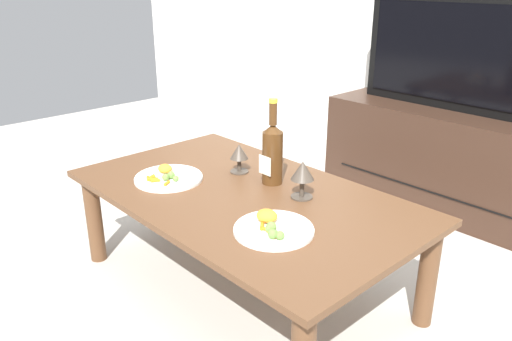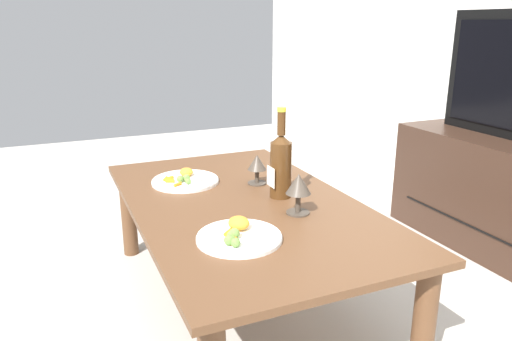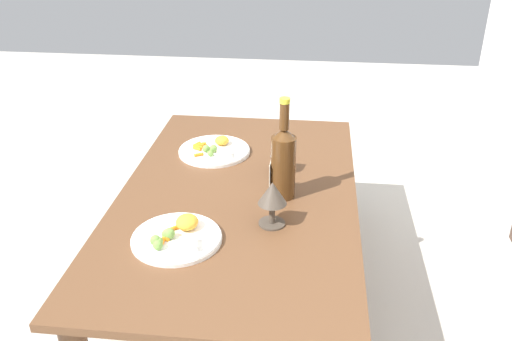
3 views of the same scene
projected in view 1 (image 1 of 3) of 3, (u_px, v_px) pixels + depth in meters
name	position (u px, v px, depth m)	size (l,w,h in m)	color
ground_plane	(244.00, 287.00, 2.11)	(6.40, 6.40, 0.00)	#B7B2A8
dining_table	(243.00, 207.00, 1.98)	(1.38, 0.80, 0.43)	brown
tv_stand	(444.00, 158.00, 2.78)	(1.28, 0.48, 0.55)	#382319
tv_screen	(459.00, 53.00, 2.57)	(1.04, 0.05, 0.59)	black
wine_bottle	(272.00, 151.00, 2.00)	(0.08, 0.08, 0.35)	#4C2D14
goblet_left	(239.00, 154.00, 2.13)	(0.08, 0.08, 0.12)	#473D33
goblet_right	(302.00, 173.00, 1.88)	(0.09, 0.09, 0.15)	#473D33
dinner_plate_left	(169.00, 177.00, 2.08)	(0.28, 0.28, 0.05)	white
dinner_plate_right	(273.00, 228.00, 1.66)	(0.27, 0.27, 0.05)	white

